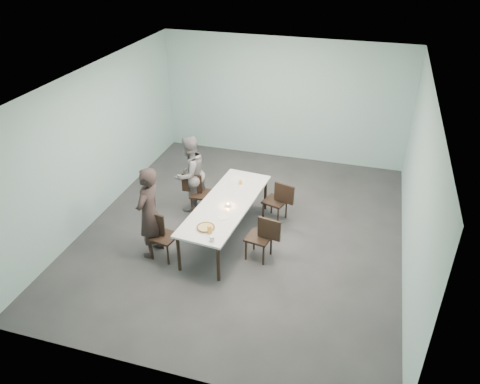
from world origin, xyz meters
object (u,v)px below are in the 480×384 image
(chair_near_left, at_px, (160,232))
(water_tumbler, at_px, (212,239))
(chair_far_right, at_px, (279,199))
(side_plate, at_px, (223,218))
(diner_far, at_px, (190,174))
(pizza, at_px, (206,227))
(diner_near, at_px, (149,213))
(chair_far_left, at_px, (198,191))
(beer_glass, at_px, (210,229))
(table, at_px, (226,206))
(chair_near_right, at_px, (263,235))
(amber_tumbler, at_px, (240,182))
(tealight, at_px, (228,205))

(chair_near_left, bearing_deg, water_tumbler, -5.99)
(chair_far_right, height_order, side_plate, chair_far_right)
(diner_far, xyz_separation_m, pizza, (0.95, -1.66, -0.04))
(chair_far_right, xyz_separation_m, diner_near, (-1.96, -1.69, 0.36))
(chair_near_left, distance_m, chair_far_right, 2.47)
(chair_far_left, relative_size, beer_glass, 5.80)
(table, xyz_separation_m, water_tumbler, (0.15, -1.18, 0.10))
(table, bearing_deg, chair_near_right, -28.81)
(chair_near_right, relative_size, diner_near, 0.50)
(table, xyz_separation_m, amber_tumbler, (0.05, 0.77, 0.10))
(chair_near_left, distance_m, beer_glass, 1.04)
(tealight, bearing_deg, beer_glass, -92.10)
(diner_far, relative_size, side_plate, 8.98)
(chair_far_left, xyz_separation_m, side_plate, (0.94, -1.16, 0.25))
(chair_near_left, distance_m, pizza, 0.91)
(chair_far_left, xyz_separation_m, chair_near_right, (1.67, -1.13, 0.00))
(beer_glass, height_order, water_tumbler, beer_glass)
(chair_far_right, xyz_separation_m, pizza, (-0.91, -1.70, 0.27))
(table, relative_size, chair_far_left, 3.07)
(chair_near_right, relative_size, amber_tumbler, 10.88)
(chair_far_right, relative_size, side_plate, 4.83)
(table, bearing_deg, side_plate, -78.21)
(chair_near_right, distance_m, pizza, 1.04)
(pizza, distance_m, amber_tumbler, 1.65)
(chair_near_right, distance_m, amber_tumbler, 1.48)
(tealight, relative_size, amber_tumbler, 0.70)
(chair_near_left, height_order, chair_near_right, same)
(chair_near_left, bearing_deg, amber_tumbler, 68.03)
(diner_near, height_order, diner_far, diner_near)
(side_plate, xyz_separation_m, tealight, (-0.03, 0.40, 0.02))
(chair_far_right, distance_m, diner_far, 1.88)
(chair_far_right, bearing_deg, tealight, 66.75)
(chair_far_right, bearing_deg, chair_far_left, 21.79)
(side_plate, relative_size, beer_glass, 1.20)
(amber_tumbler, bearing_deg, chair_near_right, -57.55)
(chair_far_left, xyz_separation_m, beer_glass, (0.87, -1.66, 0.32))
(side_plate, relative_size, tealight, 3.21)
(beer_glass, bearing_deg, chair_near_right, 33.69)
(table, relative_size, water_tumbler, 29.63)
(side_plate, height_order, tealight, tealight)
(chair_far_right, relative_size, tealight, 15.54)
(amber_tumbler, bearing_deg, side_plate, -87.69)
(chair_near_right, height_order, chair_far_right, same)
(chair_far_right, height_order, water_tumbler, chair_far_right)
(diner_near, distance_m, tealight, 1.43)
(chair_far_left, height_order, chair_far_right, same)
(chair_far_left, height_order, amber_tumbler, chair_far_left)
(chair_near_right, xyz_separation_m, pizza, (-0.91, -0.42, 0.27))
(water_tumbler, distance_m, tealight, 1.10)
(diner_near, bearing_deg, table, 131.06)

